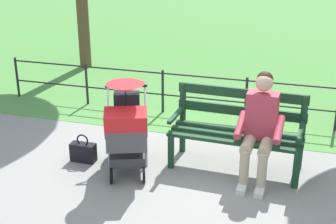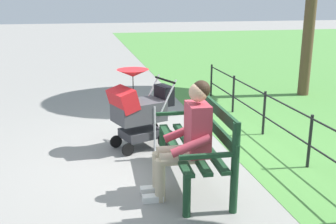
# 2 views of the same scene
# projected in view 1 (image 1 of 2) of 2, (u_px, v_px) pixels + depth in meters

# --- Properties ---
(ground_plane) EXTENTS (60.00, 60.00, 0.00)m
(ground_plane) POSITION_uv_depth(u_px,v_px,m) (176.00, 161.00, 6.14)
(ground_plane) COLOR gray
(grass_lawn) EXTENTS (40.00, 16.00, 0.01)m
(grass_lawn) POSITION_uv_depth(u_px,v_px,m) (257.00, 27.00, 13.99)
(grass_lawn) COLOR #518E42
(grass_lawn) RESTS_ON ground
(park_bench) EXTENTS (1.62, 0.66, 0.96)m
(park_bench) POSITION_uv_depth(u_px,v_px,m) (238.00, 127.00, 5.85)
(park_bench) COLOR #193D23
(park_bench) RESTS_ON ground
(person_on_bench) EXTENTS (0.55, 0.74, 1.28)m
(person_on_bench) POSITION_uv_depth(u_px,v_px,m) (260.00, 125.00, 5.52)
(person_on_bench) COLOR tan
(person_on_bench) RESTS_ON ground
(stroller) EXTENTS (0.76, 0.99, 1.15)m
(stroller) POSITION_uv_depth(u_px,v_px,m) (127.00, 127.00, 5.68)
(stroller) COLOR black
(stroller) RESTS_ON ground
(handbag) EXTENTS (0.32, 0.14, 0.37)m
(handbag) POSITION_uv_depth(u_px,v_px,m) (83.00, 152.00, 6.11)
(handbag) COLOR black
(handbag) RESTS_ON ground
(park_fence) EXTENTS (6.60, 0.04, 0.70)m
(park_fence) POSITION_uv_depth(u_px,v_px,m) (203.00, 91.00, 7.40)
(park_fence) COLOR black
(park_fence) RESTS_ON ground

